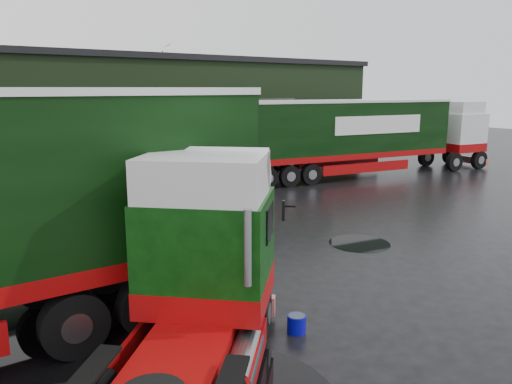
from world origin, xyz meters
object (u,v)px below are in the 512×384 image
warehouse (95,113)px  tree_back_b (150,98)px  hero_tractor (182,285)px  lorry_right (344,139)px  wash_bucket (296,324)px

warehouse → tree_back_b: 12.82m
hero_tractor → lorry_right: lorry_right is taller
warehouse → lorry_right: 14.42m
lorry_right → wash_bucket: (-13.09, -11.52, -1.85)m
lorry_right → wash_bucket: lorry_right is taller
warehouse → wash_bucket: warehouse is taller
hero_tractor → lorry_right: bearing=81.6°
warehouse → lorry_right: (9.25, -11.00, -1.14)m
wash_bucket → warehouse: bearing=80.3°
wash_bucket → tree_back_b: bearing=70.0°
wash_bucket → tree_back_b: size_ratio=0.05×
lorry_right → tree_back_b: (-1.25, 21.00, 1.73)m
hero_tractor → tree_back_b: bearing=110.6°
warehouse → tree_back_b: tree_back_b is taller
hero_tractor → tree_back_b: tree_back_b is taller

